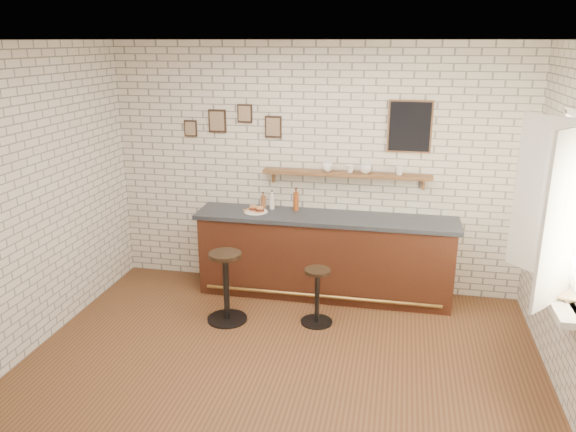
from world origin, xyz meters
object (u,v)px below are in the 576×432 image
(bar_stool_right, at_px, (317,294))
(book_lower, at_px, (557,296))
(bitters_bottle_brown, at_px, (263,202))
(book_upper, at_px, (557,293))
(shelf_cup_c, at_px, (366,169))
(condiment_bottle_yellow, at_px, (296,204))
(shelf_cup_d, at_px, (400,171))
(sandwich_plate, at_px, (256,212))
(ciabatta_sandwich, at_px, (257,208))
(shelf_cup_a, at_px, (328,167))
(bitters_bottle_white, at_px, (272,201))
(shelf_cup_b, at_px, (350,169))
(bar_stool_left, at_px, (226,285))
(bar_counter, at_px, (325,256))
(bitters_bottle_amber, at_px, (296,201))

(bar_stool_right, xyz_separation_m, book_lower, (2.17, -0.87, 0.60))
(bitters_bottle_brown, xyz_separation_m, book_upper, (2.98, -1.75, -0.13))
(shelf_cup_c, relative_size, book_upper, 0.63)
(bitters_bottle_brown, relative_size, book_upper, 0.99)
(bitters_bottle_brown, bearing_deg, book_lower, -30.63)
(condiment_bottle_yellow, height_order, book_upper, condiment_bottle_yellow)
(condiment_bottle_yellow, distance_m, shelf_cup_d, 1.30)
(bitters_bottle_brown, xyz_separation_m, condiment_bottle_yellow, (0.41, -0.00, -0.00))
(sandwich_plate, bearing_deg, condiment_bottle_yellow, 20.20)
(ciabatta_sandwich, height_order, shelf_cup_a, shelf_cup_a)
(shelf_cup_d, xyz_separation_m, book_upper, (1.36, -1.80, -0.59))
(ciabatta_sandwich, bearing_deg, shelf_cup_a, 14.66)
(book_lower, bearing_deg, bitters_bottle_brown, 129.33)
(ciabatta_sandwich, xyz_separation_m, bitters_bottle_white, (0.15, 0.17, 0.05))
(shelf_cup_b, height_order, book_lower, shelf_cup_b)
(sandwich_plate, height_order, bitters_bottle_white, bitters_bottle_white)
(shelf_cup_d, relative_size, book_upper, 0.48)
(bitters_bottle_brown, xyz_separation_m, shelf_cup_a, (0.78, 0.05, 0.46))
(shelf_cup_d, bearing_deg, book_lower, -82.47)
(bar_stool_left, relative_size, book_lower, 3.35)
(bar_stool_right, height_order, book_upper, book_upper)
(bar_stool_left, bearing_deg, book_lower, -13.05)
(bar_counter, bearing_deg, book_upper, -36.12)
(bitters_bottle_brown, height_order, shelf_cup_c, shelf_cup_c)
(bar_stool_right, distance_m, shelf_cup_b, 1.55)
(shelf_cup_d, bearing_deg, bitters_bottle_white, 152.34)
(bitters_bottle_white, xyz_separation_m, shelf_cup_d, (1.51, 0.05, 0.44))
(ciabatta_sandwich, bearing_deg, bitters_bottle_amber, 20.58)
(shelf_cup_b, bearing_deg, book_lower, -114.25)
(bar_stool_right, distance_m, shelf_cup_a, 1.53)
(bitters_bottle_brown, xyz_separation_m, shelf_cup_d, (1.62, 0.05, 0.45))
(bitters_bottle_brown, distance_m, bitters_bottle_white, 0.11)
(shelf_cup_a, height_order, shelf_cup_c, shelf_cup_c)
(bitters_bottle_brown, xyz_separation_m, bar_stool_left, (-0.17, -1.03, -0.66))
(ciabatta_sandwich, height_order, shelf_cup_d, shelf_cup_d)
(condiment_bottle_yellow, bearing_deg, bar_stool_right, -65.48)
(bar_stool_left, xyz_separation_m, shelf_cup_c, (1.40, 1.08, 1.12))
(shelf_cup_a, relative_size, shelf_cup_c, 0.97)
(sandwich_plate, distance_m, bitters_bottle_amber, 0.50)
(sandwich_plate, relative_size, ciabatta_sandwich, 1.32)
(shelf_cup_a, bearing_deg, book_upper, -38.49)
(bar_stool_left, bearing_deg, bitters_bottle_amber, 60.64)
(sandwich_plate, relative_size, bitters_bottle_amber, 0.99)
(shelf_cup_b, bearing_deg, bar_stool_left, 150.34)
(condiment_bottle_yellow, bearing_deg, bitters_bottle_white, 180.00)
(bar_counter, bearing_deg, sandwich_plate, -179.03)
(bar_counter, height_order, shelf_cup_a, shelf_cup_a)
(bar_counter, xyz_separation_m, bitters_bottle_white, (-0.68, 0.15, 0.60))
(bar_stool_left, distance_m, shelf_cup_a, 1.83)
(ciabatta_sandwich, relative_size, book_lower, 0.88)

